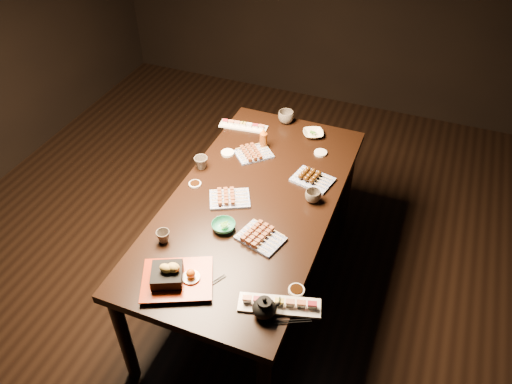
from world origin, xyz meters
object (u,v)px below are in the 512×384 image
(edamame_bowl_green, at_px, (224,226))
(edamame_bowl_cream, at_px, (313,134))
(yakitori_plate_left, at_px, (254,151))
(teacup_near_left, at_px, (163,237))
(sushi_platter_near, at_px, (279,303))
(sushi_platter_far, at_px, (243,125))
(dining_table, at_px, (253,245))
(yakitori_plate_center, at_px, (230,196))
(tempura_tray, at_px, (176,274))
(teapot, at_px, (264,306))
(teacup_far_left, at_px, (201,163))
(condiment_bottle, at_px, (263,138))
(teacup_far_right, at_px, (286,117))
(yakitori_plate_right, at_px, (261,235))
(teacup_mid_right, at_px, (313,196))

(edamame_bowl_green, distance_m, edamame_bowl_cream, 1.03)
(yakitori_plate_left, bearing_deg, teacup_near_left, -144.07)
(sushi_platter_near, relative_size, sushi_platter_far, 1.16)
(dining_table, height_order, yakitori_plate_left, yakitori_plate_left)
(yakitori_plate_center, xyz_separation_m, edamame_bowl_green, (0.06, -0.22, -0.01))
(sushi_platter_far, xyz_separation_m, edamame_bowl_cream, (0.47, 0.08, -0.00))
(tempura_tray, xyz_separation_m, teapot, (0.45, -0.02, -0.01))
(yakitori_plate_left, height_order, teacup_far_left, teacup_far_left)
(yakitori_plate_left, distance_m, tempura_tray, 1.08)
(yakitori_plate_left, xyz_separation_m, condiment_bottle, (0.03, 0.10, 0.05))
(edamame_bowl_cream, xyz_separation_m, teacup_far_right, (-0.22, 0.09, 0.03))
(teacup_near_left, xyz_separation_m, condiment_bottle, (0.19, 0.96, 0.04))
(sushi_platter_far, relative_size, teacup_far_right, 3.03)
(teacup_near_left, bearing_deg, sushi_platter_far, 91.31)
(yakitori_plate_left, bearing_deg, teapot, -109.77)
(teacup_near_left, height_order, condiment_bottle, condiment_bottle)
(sushi_platter_near, relative_size, teacup_near_left, 5.25)
(sushi_platter_far, height_order, teacup_near_left, teacup_near_left)
(yakitori_plate_left, height_order, edamame_bowl_green, yakitori_plate_left)
(sushi_platter_far, distance_m, yakitori_plate_right, 1.06)
(edamame_bowl_cream, relative_size, teapot, 1.03)
(teapot, bearing_deg, edamame_bowl_cream, 62.76)
(sushi_platter_near, relative_size, teapot, 2.91)
(teapot, bearing_deg, sushi_platter_near, 17.61)
(dining_table, height_order, teacup_far_left, teacup_far_left)
(teapot, bearing_deg, teacup_far_right, 70.30)
(dining_table, height_order, teapot, teapot)
(dining_table, distance_m, teacup_far_left, 0.60)
(edamame_bowl_cream, height_order, condiment_bottle, condiment_bottle)
(teacup_mid_right, distance_m, condiment_bottle, 0.58)
(yakitori_plate_left, relative_size, edamame_bowl_green, 1.70)
(teacup_near_left, distance_m, condiment_bottle, 0.98)
(sushi_platter_far, distance_m, edamame_bowl_green, 0.98)
(sushi_platter_near, relative_size, yakitori_plate_center, 1.68)
(yakitori_plate_left, relative_size, condiment_bottle, 1.48)
(sushi_platter_near, xyz_separation_m, condiment_bottle, (-0.51, 1.13, 0.05))
(yakitori_plate_left, relative_size, teacup_far_left, 2.59)
(sushi_platter_far, distance_m, teacup_far_left, 0.51)
(sushi_platter_near, height_order, tempura_tray, tempura_tray)
(teacup_mid_right, height_order, teapot, teapot)
(yakitori_plate_right, height_order, tempura_tray, tempura_tray)
(yakitori_plate_center, height_order, teacup_far_left, teacup_far_left)
(sushi_platter_near, relative_size, tempura_tray, 1.13)
(tempura_tray, xyz_separation_m, teacup_mid_right, (0.43, 0.80, -0.03))
(yakitori_plate_center, xyz_separation_m, teacup_mid_right, (0.44, 0.17, 0.01))
(teacup_far_right, bearing_deg, teacup_mid_right, -60.41)
(tempura_tray, bearing_deg, condiment_bottle, 65.75)
(teacup_near_left, bearing_deg, edamame_bowl_cream, 69.78)
(edamame_bowl_green, relative_size, edamame_bowl_cream, 0.96)
(teacup_far_left, height_order, teapot, teapot)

